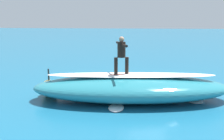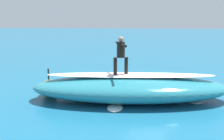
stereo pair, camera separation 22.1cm
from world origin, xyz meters
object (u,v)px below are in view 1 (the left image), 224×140
at_px(surfboard_riding, 121,75).
at_px(surfer_riding, 121,52).
at_px(surfboard_paddling, 105,82).
at_px(buoy_marker, 49,88).
at_px(surfer_paddling, 105,78).

xyz_separation_m(surfboard_riding, surfer_riding, (-0.00, 0.00, 0.99)).
height_order(surfboard_paddling, buoy_marker, buoy_marker).
bearing_deg(surfboard_paddling, surfer_riding, 8.42).
distance_m(surfer_riding, surfer_paddling, 3.96).
bearing_deg(surfboard_riding, buoy_marker, -25.50).
distance_m(surfboard_riding, buoy_marker, 3.50).
relative_size(surfer_riding, surfboard_paddling, 0.76).
bearing_deg(buoy_marker, surfboard_paddling, -129.96).
height_order(surfer_paddling, buoy_marker, buoy_marker).
xyz_separation_m(surfboard_riding, surfer_paddling, (1.10, -3.29, -0.93)).
bearing_deg(surfer_riding, surfboard_riding, -81.92).
distance_m(surfboard_paddling, surfer_paddling, 0.21).
bearing_deg(surfer_riding, surfboard_paddling, -89.65).
bearing_deg(surfer_paddling, buoy_marker, -48.89).
bearing_deg(surfboard_riding, surfboard_paddling, -89.65).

